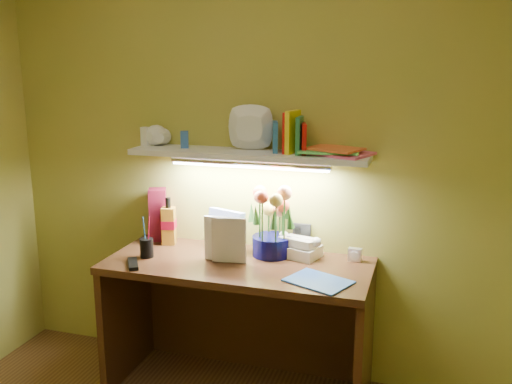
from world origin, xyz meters
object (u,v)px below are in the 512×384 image
telephone (299,245)px  whisky_bottle (169,221)px  desk_clock (355,255)px  desk (238,328)px  flower_bouquet (272,222)px

telephone → whisky_bottle: bearing=-163.0°
telephone → desk_clock: bearing=19.7°
desk → flower_bouquet: bearing=49.1°
telephone → whisky_bottle: 0.77m
flower_bouquet → telephone: bearing=8.3°
telephone → desk: bearing=-131.0°
desk → whisky_bottle: bearing=159.6°
telephone → flower_bouquet: bearing=-155.2°
desk → desk_clock: size_ratio=19.80×
desk → desk_clock: desk_clock is taller
desk → flower_bouquet: flower_bouquet is taller
desk → whisky_bottle: (-0.48, 0.18, 0.51)m
flower_bouquet → whisky_bottle: bearing=178.6°
desk → telephone: (0.29, 0.18, 0.44)m
desk_clock → whisky_bottle: 1.07m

